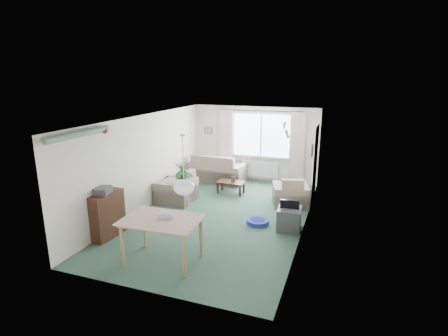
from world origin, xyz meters
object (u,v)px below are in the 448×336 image
(dining_table, at_px, (163,241))
(tv_cube, at_px, (289,219))
(armchair_left, at_px, (176,186))
(houseplant, at_px, (183,183))
(coffee_table, at_px, (231,187))
(bookshelf, at_px, (108,215))
(sofa, at_px, (217,168))
(armchair_corner, at_px, (291,190))
(pet_bed, at_px, (258,222))

(dining_table, xyz_separation_m, tv_cube, (1.96, 2.14, -0.16))
(armchair_left, xyz_separation_m, houseplant, (0.35, -0.30, 0.19))
(coffee_table, bearing_deg, bookshelf, -113.44)
(sofa, distance_m, armchair_corner, 2.91)
(armchair_left, height_order, houseplant, houseplant)
(armchair_left, height_order, dining_table, armchair_left)
(armchair_left, xyz_separation_m, coffee_table, (1.20, 1.09, -0.25))
(bookshelf, bearing_deg, coffee_table, 70.38)
(armchair_left, relative_size, dining_table, 0.74)
(armchair_corner, relative_size, coffee_table, 1.13)
(sofa, bearing_deg, tv_cube, 136.70)
(pet_bed, bearing_deg, coffee_table, 124.74)
(armchair_left, relative_size, bookshelf, 0.98)
(armchair_left, distance_m, bookshelf, 2.48)
(coffee_table, height_order, bookshelf, bookshelf)
(sofa, relative_size, coffee_table, 2.28)
(tv_cube, bearing_deg, bookshelf, -159.08)
(sofa, distance_m, coffee_table, 1.32)
(armchair_corner, relative_size, pet_bed, 1.72)
(armchair_corner, relative_size, armchair_left, 0.92)
(armchair_corner, bearing_deg, dining_table, 48.83)
(coffee_table, height_order, tv_cube, tv_cube)
(armchair_corner, distance_m, tv_cube, 1.59)
(armchair_corner, bearing_deg, houseplant, 5.68)
(bookshelf, xyz_separation_m, pet_bed, (2.81, 1.71, -0.44))
(bookshelf, bearing_deg, armchair_left, 85.96)
(coffee_table, height_order, pet_bed, coffee_table)
(armchair_left, bearing_deg, pet_bed, 72.80)
(coffee_table, xyz_separation_m, dining_table, (0.04, -4.05, 0.23))
(dining_table, bearing_deg, coffee_table, 90.58)
(houseplant, distance_m, pet_bed, 2.24)
(tv_cube, height_order, pet_bed, tv_cube)
(armchair_corner, height_order, coffee_table, armchair_corner)
(armchair_left, distance_m, houseplant, 0.50)
(sofa, xyz_separation_m, pet_bed, (2.07, -2.85, -0.40))
(tv_cube, bearing_deg, sofa, 129.84)
(armchair_left, height_order, tv_cube, armchair_left)
(armchair_left, relative_size, tv_cube, 1.75)
(coffee_table, relative_size, houseplant, 0.63)
(sofa, xyz_separation_m, armchair_left, (-0.40, -2.10, -0.02))
(bookshelf, distance_m, tv_cube, 3.91)
(coffee_table, distance_m, houseplant, 1.69)
(sofa, bearing_deg, armchair_corner, 155.17)
(bookshelf, xyz_separation_m, dining_table, (1.58, -0.50, -0.08))
(coffee_table, bearing_deg, pet_bed, -55.26)
(armchair_left, height_order, pet_bed, armchair_left)
(armchair_corner, bearing_deg, tv_cube, 82.09)
(houseplant, relative_size, pet_bed, 2.41)
(coffee_table, bearing_deg, sofa, 128.26)
(houseplant, bearing_deg, dining_table, -71.48)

